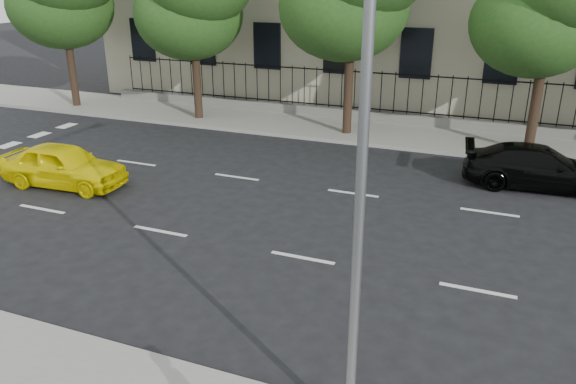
# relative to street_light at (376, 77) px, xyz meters

# --- Properties ---
(ground) EXTENTS (120.00, 120.00, 0.00)m
(ground) POSITION_rel_street_light_xyz_m (-2.50, 1.77, -5.15)
(ground) COLOR black
(ground) RESTS_ON ground
(far_sidewalk) EXTENTS (60.00, 4.00, 0.15)m
(far_sidewalk) POSITION_rel_street_light_xyz_m (-2.50, 15.77, -5.07)
(far_sidewalk) COLOR gray
(far_sidewalk) RESTS_ON ground
(lane_markings) EXTENTS (49.60, 4.62, 0.01)m
(lane_markings) POSITION_rel_street_light_xyz_m (-2.50, 6.52, -5.14)
(lane_markings) COLOR silver
(lane_markings) RESTS_ON ground
(iron_fence) EXTENTS (30.00, 0.50, 2.20)m
(iron_fence) POSITION_rel_street_light_xyz_m (-2.50, 17.47, -4.50)
(iron_fence) COLOR slate
(iron_fence) RESTS_ON far_sidewalk
(street_light) EXTENTS (0.25, 3.32, 8.05)m
(street_light) POSITION_rel_street_light_xyz_m (0.00, 0.00, 0.00)
(street_light) COLOR slate
(street_light) RESTS_ON near_sidewalk
(yellow_taxi) EXTENTS (4.12, 1.87, 1.37)m
(yellow_taxi) POSITION_rel_street_light_xyz_m (-11.20, 6.06, -4.46)
(yellow_taxi) COLOR #FFEB01
(yellow_taxi) RESTS_ON ground
(black_sedan) EXTENTS (4.71, 2.27, 1.32)m
(black_sedan) POSITION_rel_street_light_xyz_m (2.73, 11.47, -4.49)
(black_sedan) COLOR black
(black_sedan) RESTS_ON ground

